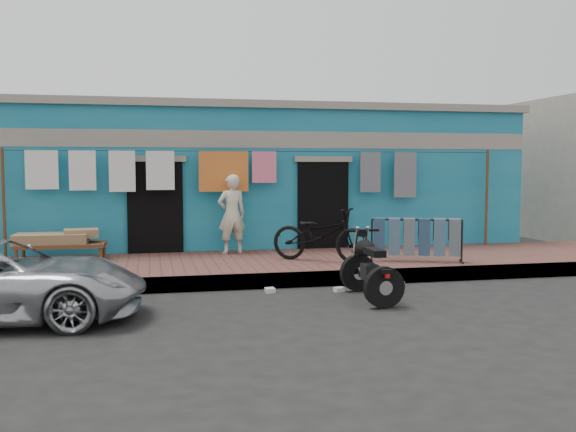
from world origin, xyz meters
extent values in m
plane|color=black|center=(0.00, 0.00, 0.00)|extent=(80.00, 80.00, 0.00)
cube|color=brown|center=(0.00, 3.00, 0.12)|extent=(28.00, 3.00, 0.25)
cube|color=gray|center=(0.00, 1.55, 0.12)|extent=(28.00, 0.10, 0.25)
cube|color=#177391|center=(0.00, 7.00, 1.60)|extent=(12.00, 5.00, 3.20)
cube|color=#9E9384|center=(0.00, 4.56, 2.55)|extent=(12.00, 0.14, 0.35)
cube|color=#9E9384|center=(0.00, 7.00, 3.28)|extent=(12.20, 5.20, 0.16)
cube|color=black|center=(-2.20, 4.48, 1.05)|extent=(1.10, 0.10, 2.10)
cube|color=black|center=(1.30, 4.48, 1.05)|extent=(1.10, 0.10, 2.10)
cylinder|color=brown|center=(-5.00, 4.25, 1.30)|extent=(0.06, 0.06, 2.10)
cylinder|color=brown|center=(5.00, 4.25, 1.30)|extent=(0.06, 0.06, 2.10)
cylinder|color=black|center=(0.00, 4.25, 2.30)|extent=(10.00, 0.01, 0.01)
cube|color=silver|center=(-4.30, 4.25, 1.93)|extent=(0.60, 0.02, 0.74)
cube|color=silver|center=(-3.56, 4.25, 1.92)|extent=(0.50, 0.02, 0.77)
cube|color=silver|center=(-2.82, 4.25, 1.90)|extent=(0.50, 0.02, 0.80)
cube|color=silver|center=(-2.09, 4.25, 1.91)|extent=(0.55, 0.02, 0.77)
cube|color=#CC4C26|center=(-0.84, 4.25, 1.89)|extent=(1.00, 0.02, 0.81)
cube|color=#E96A87|center=(-0.01, 4.25, 1.98)|extent=(0.50, 0.02, 0.64)
cube|color=slate|center=(2.28, 4.25, 1.87)|extent=(0.45, 0.02, 0.85)
cube|color=slate|center=(3.06, 4.25, 1.81)|extent=(0.50, 0.02, 0.97)
imported|color=beige|center=(-0.70, 4.08, 1.04)|extent=(0.63, 0.48, 1.58)
imported|color=black|center=(0.75, 2.64, 0.85)|extent=(1.90, 1.62, 1.21)
cube|color=silver|center=(0.62, 1.03, 0.04)|extent=(0.18, 0.15, 0.07)
cube|color=silver|center=(1.73, 1.20, 0.04)|extent=(0.20, 0.20, 0.08)
cube|color=silver|center=(-0.47, 1.20, 0.04)|extent=(0.15, 0.18, 0.07)
camera|label=1|loc=(-2.32, -8.67, 2.01)|focal=40.00mm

